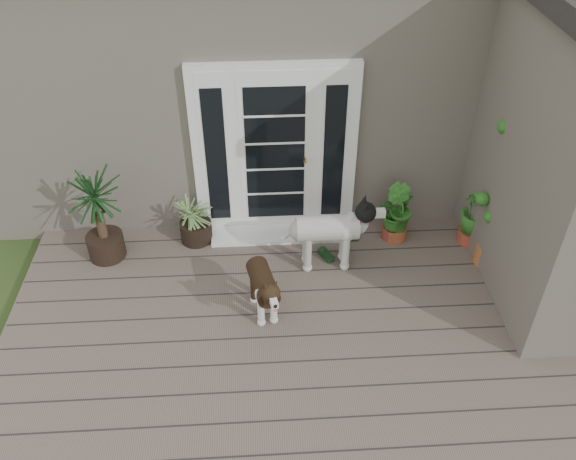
{
  "coord_description": "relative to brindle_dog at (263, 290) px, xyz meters",
  "views": [
    {
      "loc": [
        -0.41,
        -3.39,
        4.74
      ],
      "look_at": [
        -0.1,
        1.75,
        0.7
      ],
      "focal_mm": 37.25,
      "sensor_mm": 36.0,
      "label": 1
    }
  ],
  "objects": [
    {
      "name": "herb_a",
      "position": [
        1.6,
        1.17,
        -0.06
      ],
      "size": [
        0.57,
        0.57,
        0.51
      ],
      "primitive_type": "imported",
      "rotation": [
        0.0,
        0.0,
        0.87
      ],
      "color": "#184F16",
      "rests_on": "deck"
    },
    {
      "name": "yucca",
      "position": [
        -1.82,
        1.03,
        0.27
      ],
      "size": [
        0.81,
        0.81,
        1.18
      ],
      "primitive_type": null,
      "rotation": [
        0.0,
        0.0,
        -0.0
      ],
      "color": "black",
      "rests_on": "deck"
    },
    {
      "name": "brindle_dog",
      "position": [
        0.0,
        0.0,
        0.0
      ],
      "size": [
        0.48,
        0.81,
        0.63
      ],
      "primitive_type": null,
      "rotation": [
        0.0,
        0.0,
        3.36
      ],
      "color": "#312012",
      "rests_on": "deck"
    },
    {
      "name": "deck",
      "position": [
        0.4,
        -0.7,
        -0.37
      ],
      "size": [
        6.2,
        4.6,
        0.12
      ],
      "primitive_type": "cube",
      "color": "#6B5B4C",
      "rests_on": "ground"
    },
    {
      "name": "door_unit",
      "position": [
        0.2,
        1.5,
        0.76
      ],
      "size": [
        1.9,
        0.14,
        2.15
      ],
      "primitive_type": "cube",
      "color": "white",
      "rests_on": "deck"
    },
    {
      "name": "clog_right",
      "position": [
        1.13,
        1.25,
        -0.27
      ],
      "size": [
        0.15,
        0.32,
        0.09
      ],
      "primitive_type": null,
      "rotation": [
        0.0,
        0.0,
        0.03
      ],
      "color": "#143319",
      "rests_on": "deck"
    },
    {
      "name": "spider_plant",
      "position": [
        -0.78,
        1.28,
        0.03
      ],
      "size": [
        0.82,
        0.82,
        0.68
      ],
      "primitive_type": null,
      "rotation": [
        0.0,
        0.0,
        -0.35
      ],
      "color": "#9BB770",
      "rests_on": "deck"
    },
    {
      "name": "herb_b",
      "position": [
        1.65,
        1.16,
        -0.05
      ],
      "size": [
        0.5,
        0.5,
        0.53
      ],
      "primitive_type": "imported",
      "rotation": [
        0.0,
        0.0,
        2.27
      ],
      "color": "#164B15",
      "rests_on": "deck"
    },
    {
      "name": "clog_left",
      "position": [
        0.76,
        0.84,
        -0.27
      ],
      "size": [
        0.24,
        0.3,
        0.08
      ],
      "primitive_type": null,
      "rotation": [
        0.0,
        0.0,
        0.47
      ],
      "color": "#153419",
      "rests_on": "deck"
    },
    {
      "name": "door_step",
      "position": [
        0.2,
        1.3,
        -0.29
      ],
      "size": [
        1.6,
        0.4,
        0.05
      ],
      "primitive_type": "cube",
      "color": "white",
      "rests_on": "deck"
    },
    {
      "name": "sapling",
      "position": [
        2.65,
        0.64,
        0.61
      ],
      "size": [
        0.62,
        0.62,
        1.84
      ],
      "primitive_type": null,
      "rotation": [
        0.0,
        0.0,
        -0.16
      ],
      "color": "#255919",
      "rests_on": "deck"
    },
    {
      "name": "house_main",
      "position": [
        0.4,
        3.55,
        1.12
      ],
      "size": [
        7.4,
        4.0,
        3.1
      ],
      "primitive_type": "cube",
      "color": "#665E54",
      "rests_on": "ground"
    },
    {
      "name": "herb_c",
      "position": [
        2.54,
        1.04,
        0.01
      ],
      "size": [
        0.57,
        0.57,
        0.64
      ],
      "primitive_type": "imported",
      "rotation": [
        0.0,
        0.0,
        4.15
      ],
      "color": "#1B4B15",
      "rests_on": "deck"
    },
    {
      "name": "white_dog",
      "position": [
        0.74,
        0.72,
        0.08
      ],
      "size": [
        0.95,
        0.42,
        0.78
      ],
      "primitive_type": null,
      "rotation": [
        0.0,
        0.0,
        -1.56
      ],
      "color": "white",
      "rests_on": "deck"
    }
  ]
}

